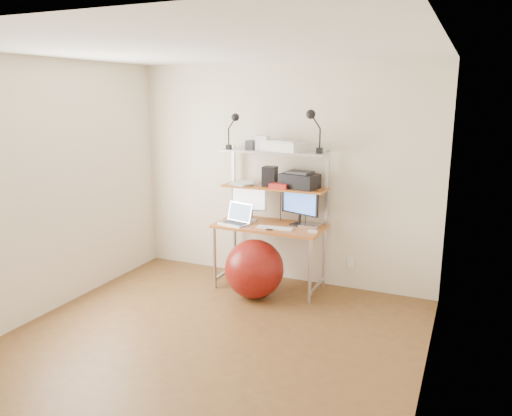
{
  "coord_description": "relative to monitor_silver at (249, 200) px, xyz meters",
  "views": [
    {
      "loc": [
        2.01,
        -3.52,
        2.15
      ],
      "look_at": [
        -0.04,
        1.15,
        0.99
      ],
      "focal_mm": 35.0,
      "sensor_mm": 36.0,
      "label": 1
    }
  ],
  "objects": [
    {
      "name": "red_box",
      "position": [
        0.38,
        -0.04,
        0.2
      ],
      "size": [
        0.2,
        0.14,
        0.05
      ],
      "primitive_type": "cube",
      "rotation": [
        0.0,
        0.0,
        0.05
      ],
      "color": "red",
      "rests_on": "mid_shelf"
    },
    {
      "name": "paper_stack",
      "position": [
        -0.09,
        0.05,
        0.18
      ],
      "size": [
        0.33,
        0.4,
        0.02
      ],
      "color": "white",
      "rests_on": "mid_shelf"
    },
    {
      "name": "clip_lamp_right",
      "position": [
        0.73,
        0.01,
        0.9
      ],
      "size": [
        0.18,
        0.1,
        0.45
      ],
      "color": "black",
      "rests_on": "top_shelf"
    },
    {
      "name": "keyboard",
      "position": [
        0.4,
        -0.21,
        -0.23
      ],
      "size": [
        0.4,
        0.14,
        0.01
      ],
      "primitive_type": "cube",
      "rotation": [
        0.0,
        0.0,
        0.07
      ],
      "color": "white",
      "rests_on": "desktop"
    },
    {
      "name": "laptop",
      "position": [
        -0.07,
        -0.17,
        -0.19
      ],
      "size": [
        0.38,
        0.34,
        0.29
      ],
      "rotation": [
        0.0,
        0.0,
        -0.27
      ],
      "color": "silver",
      "rests_on": "desktop"
    },
    {
      "name": "room",
      "position": [
        0.28,
        -1.52,
        0.27
      ],
      "size": [
        3.6,
        3.6,
        3.6
      ],
      "color": "brown",
      "rests_on": "ground"
    },
    {
      "name": "monitor_black",
      "position": [
        0.59,
        0.04,
        0.0
      ],
      "size": [
        0.47,
        0.21,
        0.49
      ],
      "rotation": [
        0.0,
        0.0,
        -0.33
      ],
      "color": "black",
      "rests_on": "desktop"
    },
    {
      "name": "nas_cube",
      "position": [
        0.23,
        0.05,
        0.28
      ],
      "size": [
        0.16,
        0.16,
        0.22
      ],
      "primitive_type": "cube",
      "rotation": [
        0.0,
        0.0,
        0.1
      ],
      "color": "black",
      "rests_on": "mid_shelf"
    },
    {
      "name": "box_grey",
      "position": [
        -0.02,
        0.08,
        0.62
      ],
      "size": [
        0.11,
        0.11,
        0.1
      ],
      "primitive_type": "cube",
      "rotation": [
        0.0,
        0.0,
        -0.17
      ],
      "color": "#2F2F31",
      "rests_on": "top_shelf"
    },
    {
      "name": "phone",
      "position": [
        0.36,
        -0.24,
        -0.23
      ],
      "size": [
        0.07,
        0.12,
        0.01
      ],
      "primitive_type": "cube",
      "rotation": [
        0.0,
        0.0,
        -0.0
      ],
      "color": "black",
      "rests_on": "desktop"
    },
    {
      "name": "wall_outlet",
      "position": [
        1.13,
        0.27,
        -0.68
      ],
      "size": [
        0.08,
        0.01,
        0.12
      ],
      "primitive_type": "cube",
      "color": "white",
      "rests_on": "room"
    },
    {
      "name": "computer_desk",
      "position": [
        0.28,
        -0.02,
        -0.02
      ],
      "size": [
        1.2,
        0.6,
        1.57
      ],
      "color": "#AE5F21",
      "rests_on": "ground"
    },
    {
      "name": "monitor_silver",
      "position": [
        0.0,
        0.0,
        0.0
      ],
      "size": [
        0.4,
        0.19,
        0.45
      ],
      "rotation": [
        0.0,
        0.0,
        0.28
      ],
      "color": "#B2B2B7",
      "rests_on": "desktop"
    },
    {
      "name": "mouse",
      "position": [
        0.82,
        -0.22,
        -0.23
      ],
      "size": [
        0.11,
        0.09,
        0.03
      ],
      "primitive_type": "cube",
      "rotation": [
        0.0,
        0.0,
        0.33
      ],
      "color": "white",
      "rests_on": "desktop"
    },
    {
      "name": "exercise_ball",
      "position": [
        0.24,
        -0.4,
        -0.66
      ],
      "size": [
        0.64,
        0.64,
        0.64
      ],
      "primitive_type": "sphere",
      "color": "maroon",
      "rests_on": "floor"
    },
    {
      "name": "mac_mini",
      "position": [
        0.73,
        -0.02,
        -0.22
      ],
      "size": [
        0.21,
        0.21,
        0.04
      ],
      "primitive_type": "cube",
      "rotation": [
        0.0,
        0.0,
        0.0
      ],
      "color": "silver",
      "rests_on": "desktop"
    },
    {
      "name": "box_white",
      "position": [
        0.14,
        0.05,
        0.65
      ],
      "size": [
        0.14,
        0.12,
        0.16
      ],
      "primitive_type": "cube",
      "rotation": [
        0.0,
        0.0,
        0.04
      ],
      "color": "white",
      "rests_on": "top_shelf"
    },
    {
      "name": "printer",
      "position": [
        0.58,
        0.07,
        0.26
      ],
      "size": [
        0.43,
        0.33,
        0.19
      ],
      "rotation": [
        0.0,
        0.0,
        -0.19
      ],
      "color": "black",
      "rests_on": "mid_shelf"
    },
    {
      "name": "scanner",
      "position": [
        0.39,
        0.04,
        0.63
      ],
      "size": [
        0.48,
        0.36,
        0.11
      ],
      "rotation": [
        0.0,
        0.0,
        -0.21
      ],
      "color": "white",
      "rests_on": "top_shelf"
    },
    {
      "name": "clip_lamp_left",
      "position": [
        -0.17,
        -0.04,
        0.86
      ],
      "size": [
        0.16,
        0.09,
        0.4
      ],
      "color": "black",
      "rests_on": "top_shelf"
    }
  ]
}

